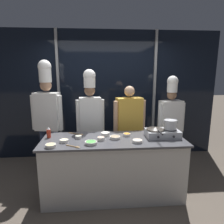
# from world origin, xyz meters

# --- Properties ---
(ground_plane) EXTENTS (24.00, 24.00, 0.00)m
(ground_plane) POSITION_xyz_m (0.00, 0.00, 0.00)
(ground_plane) COLOR brown
(window_wall_back) EXTENTS (4.79, 0.09, 2.70)m
(window_wall_back) POSITION_xyz_m (0.00, 1.51, 1.35)
(window_wall_back) COLOR black
(window_wall_back) RESTS_ON ground_plane
(demo_counter) EXTENTS (2.08, 0.75, 0.90)m
(demo_counter) POSITION_xyz_m (0.00, 0.00, 0.45)
(demo_counter) COLOR beige
(demo_counter) RESTS_ON ground_plane
(portable_stove) EXTENTS (0.49, 0.32, 0.12)m
(portable_stove) POSITION_xyz_m (0.74, 0.03, 0.95)
(portable_stove) COLOR #B2B5BA
(portable_stove) RESTS_ON demo_counter
(frying_pan) EXTENTS (0.27, 0.47, 0.04)m
(frying_pan) POSITION_xyz_m (0.63, 0.02, 1.03)
(frying_pan) COLOR #38332D
(frying_pan) RESTS_ON portable_stove
(stock_pot) EXTENTS (0.21, 0.19, 0.14)m
(stock_pot) POSITION_xyz_m (0.86, 0.03, 1.09)
(stock_pot) COLOR #B7BABF
(stock_pot) RESTS_ON portable_stove
(squeeze_bottle_chili) EXTENTS (0.06, 0.06, 0.16)m
(squeeze_bottle_chili) POSITION_xyz_m (-0.96, 0.14, 0.97)
(squeeze_bottle_chili) COLOR red
(squeeze_bottle_chili) RESTS_ON demo_counter
(prep_bowl_bean_sprouts) EXTENTS (0.10, 0.10, 0.04)m
(prep_bowl_bean_sprouts) POSITION_xyz_m (-0.51, 0.06, 0.92)
(prep_bowl_bean_sprouts) COLOR silver
(prep_bowl_bean_sprouts) RESTS_ON demo_counter
(prep_bowl_scallions) EXTENTS (0.17, 0.17, 0.04)m
(prep_bowl_scallions) POSITION_xyz_m (-0.32, -0.20, 0.92)
(prep_bowl_scallions) COLOR silver
(prep_bowl_scallions) RESTS_ON demo_counter
(prep_bowl_noodles) EXTENTS (0.12, 0.12, 0.04)m
(prep_bowl_noodles) POSITION_xyz_m (-0.70, -0.09, 0.92)
(prep_bowl_noodles) COLOR silver
(prep_bowl_noodles) RESTS_ON demo_counter
(prep_bowl_chicken) EXTENTS (0.14, 0.14, 0.04)m
(prep_bowl_chicken) POSITION_xyz_m (0.32, -0.18, 0.92)
(prep_bowl_chicken) COLOR silver
(prep_bowl_chicken) RESTS_ON demo_counter
(prep_bowl_shrimp) EXTENTS (0.11, 0.11, 0.05)m
(prep_bowl_shrimp) POSITION_xyz_m (-0.18, -0.05, 0.92)
(prep_bowl_shrimp) COLOR silver
(prep_bowl_shrimp) RESTS_ON demo_counter
(prep_bowl_carrots) EXTENTS (0.11, 0.11, 0.04)m
(prep_bowl_carrots) POSITION_xyz_m (0.22, 0.11, 0.92)
(prep_bowl_carrots) COLOR silver
(prep_bowl_carrots) RESTS_ON demo_counter
(prep_bowl_rice) EXTENTS (0.14, 0.14, 0.05)m
(prep_bowl_rice) POSITION_xyz_m (-0.11, 0.16, 0.92)
(prep_bowl_rice) COLOR silver
(prep_bowl_rice) RESTS_ON demo_counter
(prep_bowl_mushrooms) EXTENTS (0.16, 0.16, 0.04)m
(prep_bowl_mushrooms) POSITION_xyz_m (0.02, 0.00, 0.92)
(prep_bowl_mushrooms) COLOR silver
(prep_bowl_mushrooms) RESTS_ON demo_counter
(prep_bowl_ginger) EXTENTS (0.14, 0.14, 0.05)m
(prep_bowl_ginger) POSITION_xyz_m (-0.84, -0.27, 0.92)
(prep_bowl_ginger) COLOR silver
(prep_bowl_ginger) RESTS_ON demo_counter
(serving_spoon_slotted) EXTENTS (0.25, 0.17, 0.02)m
(serving_spoon_slotted) POSITION_xyz_m (-0.52, 0.24, 0.90)
(serving_spoon_slotted) COLOR olive
(serving_spoon_slotted) RESTS_ON demo_counter
(serving_spoon_solid) EXTENTS (0.20, 0.14, 0.02)m
(serving_spoon_solid) POSITION_xyz_m (-0.52, -0.29, 0.90)
(serving_spoon_solid) COLOR olive
(serving_spoon_solid) RESTS_ON demo_counter
(chef_head) EXTENTS (0.56, 0.30, 2.06)m
(chef_head) POSITION_xyz_m (-1.11, 0.77, 1.20)
(chef_head) COLOR #2D3856
(chef_head) RESTS_ON ground_plane
(chef_sous) EXTENTS (0.49, 0.24, 1.90)m
(chef_sous) POSITION_xyz_m (-0.35, 0.69, 1.14)
(chef_sous) COLOR #232326
(chef_sous) RESTS_ON ground_plane
(person_guest) EXTENTS (0.59, 0.31, 1.61)m
(person_guest) POSITION_xyz_m (0.35, 0.70, 0.97)
(person_guest) COLOR #232326
(person_guest) RESTS_ON ground_plane
(chef_line) EXTENTS (0.54, 0.29, 1.79)m
(chef_line) POSITION_xyz_m (1.15, 0.77, 1.03)
(chef_line) COLOR #2D3856
(chef_line) RESTS_ON ground_plane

